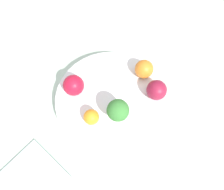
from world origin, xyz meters
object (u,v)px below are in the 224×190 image
(orange_back, at_px, (91,117))
(napkin, at_px, (34,177))
(broccoli, at_px, (118,111))
(apple_red, at_px, (157,90))
(apple_green, at_px, (74,85))
(orange_front, at_px, (144,69))
(bowl, at_px, (112,100))

(orange_back, xyz_separation_m, napkin, (-0.06, 0.15, -0.05))
(broccoli, xyz_separation_m, apple_red, (0.02, -0.10, -0.02))
(broccoli, xyz_separation_m, napkin, (-0.04, 0.21, -0.07))
(apple_green, distance_m, orange_front, 0.17)
(napkin, bearing_deg, broccoli, -78.40)
(apple_green, bearing_deg, orange_back, -172.70)
(broccoli, relative_size, apple_green, 1.34)
(apple_green, relative_size, orange_back, 1.42)
(orange_front, xyz_separation_m, orange_back, (-0.06, 0.16, -0.01))
(broccoli, xyz_separation_m, orange_back, (0.02, 0.05, -0.02))
(orange_back, bearing_deg, apple_red, -89.34)
(apple_red, bearing_deg, broccoli, 100.26)
(broccoli, relative_size, napkin, 0.42)
(bowl, bearing_deg, apple_green, 55.91)
(orange_back, bearing_deg, apple_green, 7.30)
(orange_back, bearing_deg, broccoli, -107.27)
(orange_front, height_order, napkin, orange_front)
(apple_green, distance_m, orange_back, 0.09)
(apple_red, xyz_separation_m, orange_back, (-0.00, 0.16, -0.01))
(apple_red, height_order, orange_back, apple_red)
(bowl, relative_size, napkin, 1.72)
(apple_green, bearing_deg, broccoli, -147.40)
(orange_front, relative_size, napkin, 0.29)
(broccoli, height_order, orange_front, broccoli)
(orange_front, bearing_deg, apple_green, 82.86)
(bowl, height_order, napkin, bowl)
(apple_red, relative_size, orange_front, 1.05)
(apple_red, distance_m, napkin, 0.32)
(apple_green, bearing_deg, orange_front, -97.14)
(bowl, relative_size, apple_green, 5.49)
(apple_red, bearing_deg, orange_back, 90.66)
(broccoli, height_order, napkin, broccoli)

